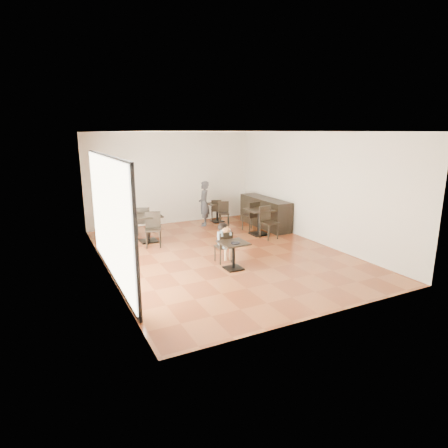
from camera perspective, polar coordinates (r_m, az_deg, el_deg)
floor at (r=10.16m, az=-0.32°, el=-4.48°), size 6.00×8.00×0.01m
ceiling at (r=9.65m, az=-0.34°, el=13.87°), size 6.00×8.00×0.01m
wall_back at (r=13.45m, az=-7.99°, el=6.87°), size 6.00×0.01×3.20m
wall_front at (r=6.52m, az=15.51°, el=-0.78°), size 6.00×0.01×3.20m
wall_left at (r=8.88m, az=-17.95°, el=2.84°), size 0.01×8.00×3.20m
wall_right at (r=11.42m, az=13.34°, el=5.43°), size 0.01×8.00×3.20m
storefront_window at (r=8.44m, az=-17.11°, el=0.97°), size 0.04×4.50×2.60m
child_table at (r=8.93m, az=1.45°, el=-4.84°), size 0.63×0.63×0.67m
child_chair at (r=9.37m, az=-0.14°, el=-3.49°), size 0.36×0.36×0.80m
child at (r=9.34m, az=-0.14°, el=-2.88°), size 0.36×0.51×1.01m
plate at (r=8.74m, az=1.77°, el=-2.90°), size 0.23×0.23×0.01m
pizza_slice at (r=9.08m, az=0.40°, el=-0.95°), size 0.23×0.18×0.05m
adult_patron at (r=13.06m, az=-3.06°, el=3.13°), size 0.56×0.67×1.56m
cafe_table_mid at (r=11.95m, az=5.34°, el=0.31°), size 0.89×0.89×0.83m
cafe_table_left at (r=11.35m, az=-11.51°, el=-0.66°), size 0.97×0.97×0.82m
cafe_table_back at (r=13.68m, az=-1.05°, el=1.76°), size 0.84×0.84×0.68m
chair_mid_a at (r=12.40m, az=4.09°, el=1.23°), size 0.51×0.51×1.00m
chair_mid_b at (r=11.50m, az=6.89°, el=0.16°), size 0.51×0.51×1.00m
chair_left_a at (r=11.85m, az=-12.24°, el=0.32°), size 0.55×0.55×0.98m
chair_left_b at (r=10.82m, az=-10.75°, el=-0.89°), size 0.55×0.55×0.98m
chair_back_a at (r=13.74m, az=-1.21°, el=2.11°), size 0.48×0.48×0.82m
chair_back_b at (r=13.18m, az=-0.01°, el=1.61°), size 0.48×0.48×0.82m
service_counter at (r=12.99m, az=6.24°, el=1.76°), size 0.60×2.40×1.00m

